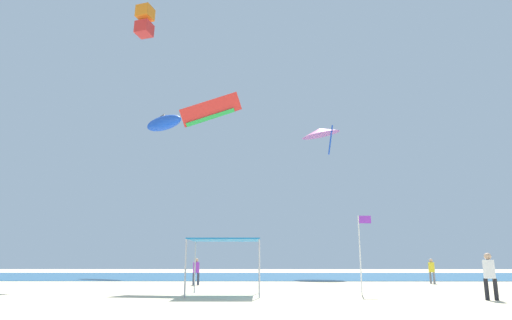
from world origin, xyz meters
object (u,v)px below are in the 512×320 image
(banner_flag, at_px, (361,246))
(kite_box_orange, at_px, (145,21))
(person_near_tent, at_px, (489,272))
(kite_parafoil_red, at_px, (211,110))
(kite_inflatable_blue, at_px, (164,123))
(person_leftmost, at_px, (432,269))
(canopy_tent, at_px, (225,242))
(person_central, at_px, (196,269))
(kite_delta_pink, at_px, (320,132))

(banner_flag, xyz_separation_m, kite_box_orange, (-14.22, 13.01, 18.83))
(person_near_tent, relative_size, kite_box_orange, 0.69)
(kite_parafoil_red, relative_size, kite_inflatable_blue, 0.76)
(person_leftmost, height_order, banner_flag, banner_flag)
(banner_flag, bearing_deg, canopy_tent, -177.68)
(person_central, height_order, kite_parafoil_red, kite_parafoil_red)
(kite_parafoil_red, bearing_deg, kite_box_orange, -51.47)
(canopy_tent, distance_m, kite_box_orange, 24.24)
(banner_flag, height_order, kite_parafoil_red, kite_parafoil_red)
(canopy_tent, bearing_deg, kite_box_orange, 121.19)
(person_near_tent, height_order, kite_inflatable_blue, kite_inflatable_blue)
(person_leftmost, xyz_separation_m, person_central, (-15.21, -2.02, 0.01))
(person_leftmost, bearing_deg, kite_inflatable_blue, -155.81)
(person_near_tent, bearing_deg, canopy_tent, 7.47)
(canopy_tent, distance_m, person_near_tent, 10.90)
(canopy_tent, bearing_deg, kite_parafoil_red, 103.61)
(person_leftmost, bearing_deg, kite_parafoil_red, -107.47)
(person_near_tent, bearing_deg, person_leftmost, -80.33)
(kite_inflatable_blue, xyz_separation_m, kite_delta_pink, (16.18, -2.78, -1.81))
(kite_delta_pink, bearing_deg, person_central, 117.16)
(kite_inflatable_blue, distance_m, kite_delta_pink, 16.51)
(kite_box_orange, distance_m, kite_delta_pink, 19.21)
(person_near_tent, relative_size, kite_parafoil_red, 0.46)
(canopy_tent, height_order, kite_inflatable_blue, kite_inflatable_blue)
(canopy_tent, bearing_deg, kite_delta_pink, 71.17)
(person_central, bearing_deg, kite_delta_pink, -151.48)
(person_central, relative_size, kite_parafoil_red, 0.41)
(kite_box_orange, bearing_deg, person_leftmost, 8.24)
(kite_box_orange, bearing_deg, kite_inflatable_blue, 110.80)
(person_central, height_order, banner_flag, banner_flag)
(banner_flag, distance_m, kite_parafoil_red, 13.12)
(canopy_tent, distance_m, person_central, 8.24)
(person_central, height_order, kite_inflatable_blue, kite_inflatable_blue)
(kite_parafoil_red, bearing_deg, kite_inflatable_blue, -73.66)
(person_leftmost, xyz_separation_m, kite_box_orange, (-20.86, 3.47, 20.02))
(kite_inflatable_blue, xyz_separation_m, kite_box_orange, (0.63, -11.56, 5.28))
(person_central, relative_size, kite_delta_pink, 0.31)
(kite_parafoil_red, distance_m, kite_delta_pink, 18.37)
(person_leftmost, distance_m, kite_inflatable_blue, 30.09)
(banner_flag, bearing_deg, kite_parafoil_red, 141.61)
(person_leftmost, height_order, kite_delta_pink, kite_delta_pink)
(canopy_tent, height_order, kite_parafoil_red, kite_parafoil_red)
(person_leftmost, bearing_deg, canopy_tent, -83.49)
(kite_parafoil_red, relative_size, kite_box_orange, 1.52)
(person_leftmost, distance_m, person_central, 15.34)
(kite_delta_pink, bearing_deg, kite_parafoil_red, 121.84)
(canopy_tent, height_order, person_near_tent, canopy_tent)
(person_near_tent, relative_size, person_leftmost, 1.13)
(person_near_tent, relative_size, person_central, 1.11)
(kite_parafoil_red, height_order, kite_delta_pink, kite_delta_pink)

